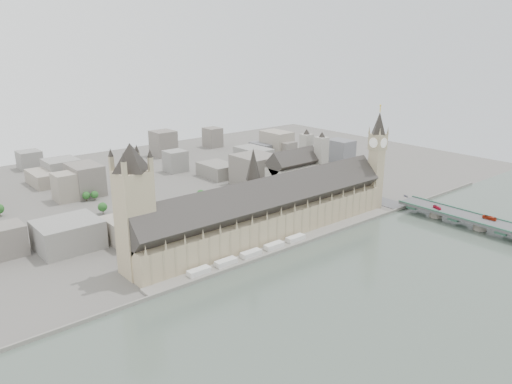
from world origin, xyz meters
TOP-DOWN VIEW (x-y plane):
  - ground at (0.00, 0.00)m, footprint 900.00×900.00m
  - river_thames at (0.00, -165.00)m, footprint 600.00×600.00m
  - embankment_wall at (0.00, -15.00)m, footprint 600.00×1.50m
  - river_terrace at (0.00, -7.50)m, footprint 270.00×15.00m
  - terrace_tents at (-40.00, -7.00)m, footprint 118.00×7.00m
  - palace_of_westminster at (0.00, 19.70)m, footprint 265.00×40.73m
  - elizabeth_tower at (138.00, 8.00)m, footprint 17.00×17.00m
  - victoria_tower at (-122.00, 26.00)m, footprint 30.00×30.00m
  - central_tower at (-10.00, 26.00)m, footprint 13.00×13.00m
  - westminster_bridge at (162.00, -87.50)m, footprint 25.00×325.00m
  - westminster_abbey at (110.92, 95.00)m, footprint 68.00×36.00m
  - city_skyline_inland at (0.00, 245.00)m, footprint 720.00×360.00m
  - park_trees at (-10.00, 60.00)m, footprint 110.00×30.00m
  - red_bus_north at (157.98, -52.44)m, footprint 6.11×10.07m
  - red_bus_south at (167.20, -99.91)m, footprint 3.41×12.40m
  - car_approach at (168.06, -10.86)m, footprint 3.05×5.87m

SIDE VIEW (x-z plane):
  - ground at x=0.00m, z-range 0.00..0.00m
  - river_thames at x=0.00m, z-range 0.00..0.00m
  - river_terrace at x=0.00m, z-range 0.00..2.00m
  - embankment_wall at x=0.00m, z-range 0.00..3.00m
  - terrace_tents at x=-40.00m, z-range 2.00..6.00m
  - westminster_bridge at x=162.00m, z-range 0.00..10.25m
  - park_trees at x=-10.00m, z-range 0.00..15.00m
  - car_approach at x=168.06m, z-range 10.25..11.88m
  - red_bus_north at x=157.98m, z-range 10.25..13.03m
  - red_bus_south at x=167.20m, z-range 10.25..13.67m
  - city_skyline_inland at x=0.00m, z-range 0.00..38.00m
  - palace_of_westminster at x=0.00m, z-range -5.02..50.43m
  - westminster_abbey at x=110.92m, z-range -6.92..57.08m
  - victoria_tower at x=-122.00m, z-range 5.20..105.20m
  - central_tower at x=-10.00m, z-range 33.92..81.92m
  - elizabeth_tower at x=138.00m, z-range 4.34..111.84m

